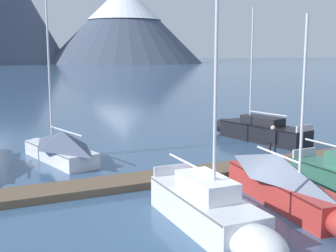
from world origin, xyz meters
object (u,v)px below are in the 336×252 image
Objects in this scene: sailboat_far_berth at (287,183)px; person_on_dock at (272,141)px; sailboat_mid_dock_port at (59,146)px; sailboat_end_of_dock at (257,130)px; sailboat_mid_dock_starboard at (213,212)px.

sailboat_far_berth reaches higher than person_on_dock.
sailboat_mid_dock_port is at bearing 123.98° from sailboat_far_berth.
sailboat_mid_dock_port reaches higher than sailboat_far_berth.
sailboat_end_of_dock reaches higher than sailboat_far_berth.
person_on_dock is (-2.84, -5.83, 0.62)m from sailboat_end_of_dock.
sailboat_end_of_dock is 6.52m from person_on_dock.
sailboat_far_berth is 4.38× the size of person_on_dock.
sailboat_end_of_dock is (5.57, 10.77, -0.19)m from sailboat_far_berth.
sailboat_far_berth is 0.91× the size of sailboat_end_of_dock.
sailboat_end_of_dock is at bearing 52.76° from sailboat_mid_dock_starboard.
sailboat_mid_dock_starboard is at bearing -74.24° from sailboat_mid_dock_port.
sailboat_end_of_dock is at bearing 62.67° from sailboat_far_berth.
person_on_dock is at bearing -115.94° from sailboat_end_of_dock.
sailboat_mid_dock_starboard is 15.01m from sailboat_end_of_dock.
sailboat_mid_dock_starboard is 1.12× the size of sailboat_end_of_dock.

